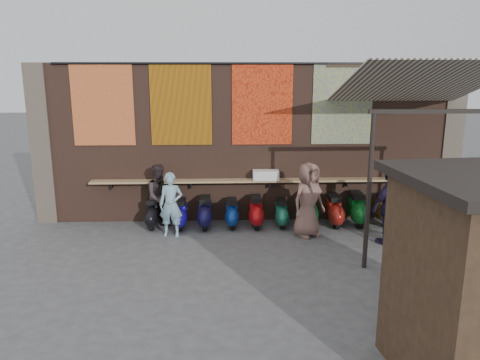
{
  "coord_description": "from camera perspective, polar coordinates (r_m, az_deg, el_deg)",
  "views": [
    {
      "loc": [
        -0.7,
        -9.14,
        3.82
      ],
      "look_at": [
        -0.3,
        1.2,
        1.38
      ],
      "focal_mm": 35.0,
      "sensor_mm": 36.0,
      "label": 1
    }
  ],
  "objects": [
    {
      "name": "ground",
      "position": [
        9.93,
        2.02,
        -9.38
      ],
      "size": [
        70.0,
        70.0,
        0.0
      ],
      "primitive_type": "plane",
      "color": "#474749",
      "rests_on": "ground"
    },
    {
      "name": "brick_wall",
      "position": [
        12.0,
        1.16,
        4.52
      ],
      "size": [
        10.0,
        0.4,
        4.0
      ],
      "primitive_type": "cube",
      "color": "brown",
      "rests_on": "ground"
    },
    {
      "name": "pier_left",
      "position": [
        12.8,
        -22.83,
        4.03
      ],
      "size": [
        0.5,
        0.5,
        4.0
      ],
      "primitive_type": "cube",
      "color": "#4C4238",
      "rests_on": "ground"
    },
    {
      "name": "pier_right",
      "position": [
        13.35,
        24.1,
        4.26
      ],
      "size": [
        0.5,
        0.5,
        4.0
      ],
      "primitive_type": "cube",
      "color": "#4C4238",
      "rests_on": "ground"
    },
    {
      "name": "eating_counter",
      "position": [
        11.81,
        1.24,
        -0.07
      ],
      "size": [
        8.0,
        0.32,
        0.05
      ],
      "primitive_type": "cube",
      "color": "#9E7A51",
      "rests_on": "brick_wall"
    },
    {
      "name": "shelf_box",
      "position": [
        11.78,
        3.16,
        0.61
      ],
      "size": [
        0.65,
        0.31,
        0.24
      ],
      "primitive_type": "cube",
      "color": "white",
      "rests_on": "eating_counter"
    },
    {
      "name": "tapestry_redgold",
      "position": [
        12.01,
        -16.38,
        8.8
      ],
      "size": [
        1.5,
        0.02,
        2.0
      ],
      "primitive_type": "cube",
      "color": "maroon",
      "rests_on": "brick_wall"
    },
    {
      "name": "tapestry_sun",
      "position": [
        11.69,
        -7.21,
        9.12
      ],
      "size": [
        1.5,
        0.02,
        2.0
      ],
      "primitive_type": "cube",
      "color": "orange",
      "rests_on": "brick_wall"
    },
    {
      "name": "tapestry_orange",
      "position": [
        11.69,
        2.73,
        9.21
      ],
      "size": [
        1.5,
        0.02,
        2.0
      ],
      "primitive_type": "cube",
      "color": "#E0491C",
      "rests_on": "brick_wall"
    },
    {
      "name": "tapestry_multi",
      "position": [
        12.03,
        12.38,
        9.04
      ],
      "size": [
        1.5,
        0.02,
        2.0
      ],
      "primitive_type": "cube",
      "color": "#294498",
      "rests_on": "brick_wall"
    },
    {
      "name": "hang_rail",
      "position": [
        11.63,
        1.27,
        14.03
      ],
      "size": [
        9.5,
        0.06,
        0.06
      ],
      "primitive_type": "cylinder",
      "rotation": [
        0.0,
        1.57,
        0.0
      ],
      "color": "black",
      "rests_on": "brick_wall"
    },
    {
      "name": "scooter_stool_0",
      "position": [
        11.81,
        -10.58,
        -3.99
      ],
      "size": [
        0.35,
        0.77,
        0.73
      ],
      "primitive_type": null,
      "color": "black",
      "rests_on": "ground"
    },
    {
      "name": "scooter_stool_1",
      "position": [
        11.67,
        -7.28,
        -4.14
      ],
      "size": [
        0.34,
        0.75,
        0.71
      ],
      "primitive_type": null,
      "color": "#140B83",
      "rests_on": "ground"
    },
    {
      "name": "scooter_stool_2",
      "position": [
        11.63,
        -4.27,
        -4.0
      ],
      "size": [
        0.36,
        0.8,
        0.76
      ],
      "primitive_type": null,
      "color": "#151143",
      "rests_on": "ground"
    },
    {
      "name": "scooter_stool_3",
      "position": [
        11.66,
        -0.98,
        -4.09
      ],
      "size": [
        0.33,
        0.73,
        0.7
      ],
      "primitive_type": null,
      "color": "navy",
      "rests_on": "ground"
    },
    {
      "name": "scooter_stool_4",
      "position": [
        11.67,
        1.95,
        -3.9
      ],
      "size": [
        0.36,
        0.8,
        0.76
      ],
      "primitive_type": null,
      "color": "#AF0D11",
      "rests_on": "ground"
    },
    {
      "name": "scooter_stool_5",
      "position": [
        11.75,
        5.06,
        -4.05
      ],
      "size": [
        0.32,
        0.71,
        0.68
      ],
      "primitive_type": null,
      "color": "#1A6B54",
      "rests_on": "ground"
    },
    {
      "name": "scooter_stool_6",
      "position": [
        11.89,
        8.3,
        -3.55
      ],
      "size": [
        0.39,
        0.87,
        0.82
      ],
      "primitive_type": null,
      "color": "#0F4F2B",
      "rests_on": "ground"
    },
    {
      "name": "scooter_stool_7",
      "position": [
        11.95,
        11.43,
        -3.72
      ],
      "size": [
        0.36,
        0.81,
        0.77
      ],
      "primitive_type": null,
      "color": "maroon",
      "rests_on": "ground"
    },
    {
      "name": "scooter_stool_8",
      "position": [
        12.14,
        14.05,
        -3.46
      ],
      "size": [
        0.39,
        0.87,
        0.82
      ],
      "primitive_type": null,
      "color": "#0D6021",
      "rests_on": "ground"
    },
    {
      "name": "scooter_stool_9",
      "position": [
        12.37,
        17.28,
        -3.52
      ],
      "size": [
        0.36,
        0.8,
        0.76
      ],
      "primitive_type": null,
      "color": "#7E490B",
      "rests_on": "ground"
    },
    {
      "name": "scooter_stool_10",
      "position": [
        12.56,
        19.83,
        -3.64
      ],
      "size": [
        0.32,
        0.72,
        0.68
      ],
      "primitive_type": null,
      "color": "#261857",
      "rests_on": "ground"
    },
    {
      "name": "diner_left",
      "position": [
        11.04,
        -8.41,
        -2.98
      ],
      "size": [
        0.59,
        0.42,
        1.52
      ],
      "primitive_type": "imported",
      "rotation": [
        0.0,
        0.0,
        -0.1
      ],
      "color": "#7CA4B5",
      "rests_on": "ground"
    },
    {
      "name": "diner_right",
      "position": [
        11.65,
        -9.67,
        -1.99
      ],
      "size": [
        0.97,
        0.89,
        1.6
      ],
      "primitive_type": "imported",
      "rotation": [
        0.0,
        0.0,
        0.48
      ],
      "color": "#2E2426",
      "rests_on": "ground"
    },
    {
      "name": "shopper_navy",
      "position": [
        10.92,
        17.79,
        -3.15
      ],
      "size": [
        1.08,
        0.83,
        1.71
      ],
      "primitive_type": "imported",
      "rotation": [
        0.0,
        0.0,
        3.62
      ],
      "color": "#1C1631",
      "rests_on": "ground"
    },
    {
      "name": "shopper_grey",
      "position": [
        10.15,
        24.38,
        -5.17
      ],
      "size": [
        1.2,
        0.93,
        1.64
      ],
      "primitive_type": "imported",
      "rotation": [
        0.0,
        0.0,
        2.8
      ],
      "color": "#5D5C61",
      "rests_on": "ground"
    },
    {
      "name": "shopper_tan",
      "position": [
        10.99,
        8.31,
        -2.41
      ],
      "size": [
        1.03,
        0.93,
        1.76
      ],
      "primitive_type": "imported",
      "rotation": [
        0.0,
        0.0,
        0.56
      ],
      "color": "#7C574F",
      "rests_on": "ground"
    },
    {
      "name": "stall_sign",
      "position": [
        7.14,
        25.71,
        -4.15
      ],
      "size": [
        1.2,
        0.16,
        0.5
      ],
      "primitive_type": "cube",
      "rotation": [
        0.0,
        0.0,
        0.1
      ],
      "color": "gold",
      "rests_on": "market_stall"
    },
    {
      "name": "stall_shelf",
      "position": [
        7.45,
        24.99,
        -10.92
      ],
      "size": [
        1.95,
        0.3,
        0.06
      ],
      "primitive_type": "cube",
      "rotation": [
        0.0,
        0.0,
        0.1
      ],
      "color": "#473321",
      "rests_on": "market_stall"
    },
    {
      "name": "awning_canvas",
      "position": [
        10.89,
        20.87,
        10.98
      ],
      "size": [
        3.2,
        3.28,
        0.97
      ],
      "primitive_type": "cube",
      "rotation": [
        -0.28,
        0.0,
        0.0
      ],
      "color": "beige",
      "rests_on": "brick_wall"
    },
    {
      "name": "awning_ledger",
      "position": [
        12.37,
        18.13,
        13.21
      ],
      "size": [
        3.3,
        0.08,
        0.12
      ],
      "primitive_type": "cube",
      "color": "#33261C",
      "rests_on": "brick_wall"
    },
    {
      "name": "awning_header",
      "position": [
        9.55,
        24.12,
        7.65
      ],
      "size": [
        3.0,
        0.08,
        0.08
      ],
      "primitive_type": "cube",
      "color": "black",
      "rests_on": "awning_post_left"
    },
    {
      "name": "awning_post_left",
      "position": [
        9.27,
        15.44,
        -1.42
      ],
      "size": [
        0.09,
        0.09,
        3.1
      ],
      "primitive_type": "cylinder",
      "color": "black",
      "rests_on": "ground"
    }
  ]
}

